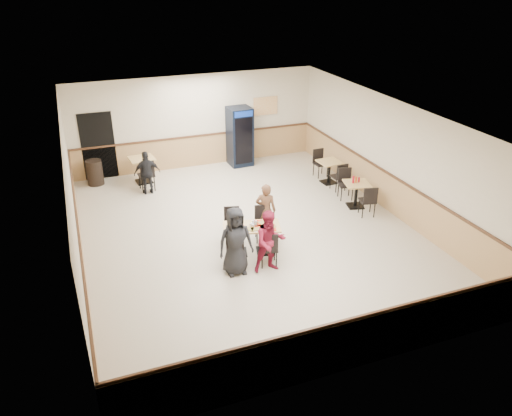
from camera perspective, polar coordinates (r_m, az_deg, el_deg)
name	(u,v)px	position (r m, az deg, el deg)	size (l,w,h in m)	color
ground	(249,233)	(12.53, -0.76, -2.83)	(10.00, 10.00, 0.00)	beige
room_shell	(276,167)	(15.03, 2.26, 4.68)	(10.00, 10.00, 10.00)	silver
main_table	(252,235)	(11.48, -0.50, -3.11)	(1.42, 0.96, 0.69)	black
main_chairs	(250,236)	(11.49, -0.73, -3.21)	(1.50, 1.76, 0.88)	black
diner_woman_left	(235,241)	(10.62, -2.36, -3.81)	(0.76, 0.49, 1.55)	black
diner_woman_right	(270,242)	(10.71, 1.61, -3.87)	(0.70, 0.54, 1.44)	maroon
diner_man_opposite	(266,210)	(12.11, 1.12, -0.26)	(0.50, 0.33, 1.38)	brown
lone_diner	(147,173)	(14.77, -12.33, 3.96)	(0.75, 0.31, 1.29)	black
tabletop_clutter	(253,226)	(11.32, -0.36, -2.10)	(1.16, 0.68, 0.12)	red
side_table_near	(356,191)	(13.95, 11.40, 1.92)	(0.80, 0.80, 0.71)	black
side_table_near_chair_south	(367,200)	(13.53, 12.62, 0.91)	(0.41, 0.41, 0.90)	black
side_table_near_chair_north	(346,184)	(14.39, 10.24, 2.71)	(0.41, 0.41, 0.90)	black
side_table_far	(329,169)	(15.39, 8.38, 4.48)	(0.69, 0.69, 0.70)	black
side_table_far_chair_south	(338,176)	(14.95, 9.38, 3.65)	(0.41, 0.41, 0.88)	black
side_table_far_chair_north	(321,163)	(15.85, 7.41, 5.11)	(0.41, 0.41, 0.88)	black
condiment_caddy	(355,180)	(13.84, 11.30, 3.21)	(0.23, 0.06, 0.20)	#B20C1C
back_table	(143,166)	(15.64, -12.84, 4.68)	(0.79, 0.79, 0.78)	black
back_table_chair_lone	(146,174)	(15.07, -12.44, 3.79)	(0.46, 0.46, 0.99)	black
pepsi_cooler	(240,137)	(16.55, -1.86, 8.17)	(0.76, 0.77, 1.93)	black
trash_bin	(95,173)	(15.91, -17.96, 3.88)	(0.49, 0.49, 0.77)	black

